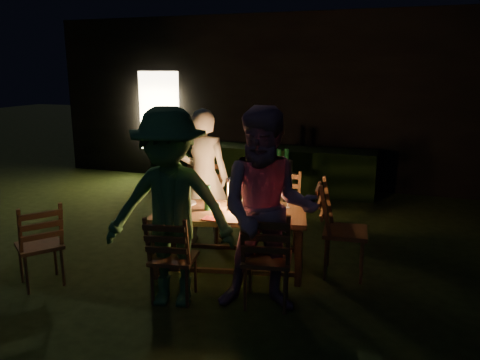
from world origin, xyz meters
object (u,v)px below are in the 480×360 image
(chair_far_right, at_px, (282,224))
(chair_far_left, at_px, (203,219))
(bottle_table, at_px, (207,198))
(side_table, at_px, (282,180))
(ice_bucket, at_px, (283,168))
(chair_near_left, at_px, (174,273))
(lantern, at_px, (235,196))
(person_house_side, at_px, (203,177))
(chair_near_right, at_px, (267,275))
(bottle_bucket_a, at_px, (279,165))
(bottle_bucket_b, at_px, (287,164))
(chair_spare, at_px, (41,259))
(chair_end, at_px, (342,246))
(dining_table, at_px, (230,217))
(person_opp_left, at_px, (170,209))
(person_opp_right, at_px, (267,211))

(chair_far_right, bearing_deg, chair_far_left, 4.66)
(bottle_table, xyz_separation_m, side_table, (0.31, 2.20, -0.27))
(bottle_table, xyz_separation_m, ice_bucket, (0.31, 2.20, -0.08))
(chair_near_left, distance_m, lantern, 1.11)
(person_house_side, bearing_deg, chair_near_right, 119.48)
(chair_near_left, xyz_separation_m, bottle_bucket_a, (0.29, 2.95, 0.51))
(lantern, bearing_deg, bottle_bucket_b, 87.86)
(chair_far_left, xyz_separation_m, side_table, (0.67, 1.49, 0.23))
(bottle_bucket_b, bearing_deg, chair_spare, -119.89)
(bottle_table, bearing_deg, chair_spare, -147.15)
(chair_near_right, bearing_deg, bottle_bucket_b, 89.78)
(chair_near_right, bearing_deg, lantern, 118.30)
(bottle_bucket_b, bearing_deg, bottle_table, -99.19)
(lantern, bearing_deg, chair_near_right, -51.80)
(chair_end, xyz_separation_m, lantern, (-1.16, -0.20, 0.52))
(chair_far_right, xyz_separation_m, person_house_side, (-0.99, -0.16, 0.57))
(chair_spare, relative_size, lantern, 2.69)
(chair_end, distance_m, side_table, 2.21)
(chair_spare, bearing_deg, dining_table, -22.08)
(person_opp_left, relative_size, side_table, 2.97)
(chair_far_right, height_order, person_opp_left, person_opp_left)
(chair_near_left, bearing_deg, side_table, 74.06)
(person_opp_left, height_order, bottle_bucket_a, person_opp_left)
(chair_far_right, bearing_deg, person_opp_right, 91.14)
(chair_near_left, xyz_separation_m, chair_spare, (-1.44, -0.15, 0.00))
(chair_near_right, distance_m, chair_spare, 2.34)
(chair_far_left, xyz_separation_m, chair_end, (1.80, -0.40, -0.00))
(bottle_bucket_b, bearing_deg, person_opp_right, -80.25)
(chair_far_right, xyz_separation_m, lantern, (-0.34, -0.81, 0.55))
(person_opp_right, height_order, bottle_bucket_a, person_opp_right)
(chair_far_right, xyz_separation_m, bottle_table, (-0.62, -0.92, 0.53))
(chair_near_left, height_order, ice_bucket, chair_near_left)
(chair_far_left, distance_m, bottle_bucket_b, 1.75)
(person_house_side, xyz_separation_m, bottle_bucket_a, (0.63, 1.40, -0.07))
(chair_far_left, distance_m, lantern, 1.02)
(chair_far_right, bearing_deg, chair_near_left, 61.71)
(chair_near_left, xyz_separation_m, person_opp_left, (0.01, -0.05, 0.66))
(ice_bucket, bearing_deg, person_opp_right, -79.15)
(bottle_table, bearing_deg, lantern, 21.73)
(side_table, distance_m, ice_bucket, 0.18)
(side_table, bearing_deg, chair_end, -58.96)
(chair_far_left, relative_size, chair_far_right, 1.12)
(person_opp_right, relative_size, bottle_table, 6.76)
(chair_near_right, relative_size, bottle_bucket_a, 3.13)
(person_opp_right, bearing_deg, person_opp_left, 180.00)
(person_opp_right, height_order, lantern, person_opp_right)
(person_house_side, xyz_separation_m, side_table, (0.68, 1.44, -0.31))
(dining_table, distance_m, chair_far_right, 1.00)
(side_table, bearing_deg, dining_table, -91.81)
(chair_near_right, bearing_deg, chair_near_left, -177.73)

